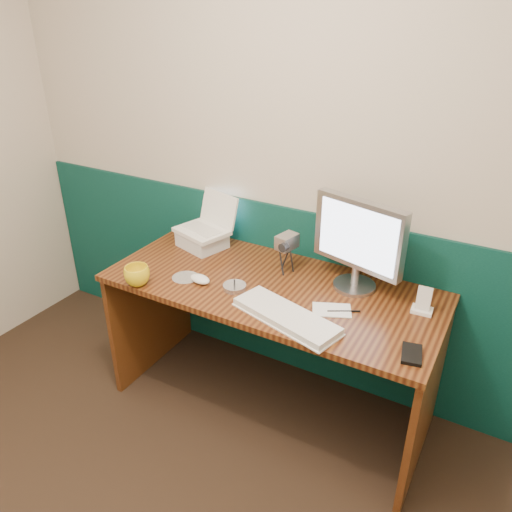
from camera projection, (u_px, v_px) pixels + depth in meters
The scene contains 18 objects.
back_wall at pixel (294, 161), 2.47m from camera, with size 3.50×0.04×2.50m, color beige.
wainscot at pixel (288, 291), 2.80m from camera, with size 3.48×0.02×1.00m, color #073030.
desk at pixel (270, 348), 2.54m from camera, with size 1.60×0.70×0.75m, color #361509.
laptop_riser at pixel (202, 240), 2.72m from camera, with size 0.23×0.20×0.08m, color silver.
laptop at pixel (201, 214), 2.66m from camera, with size 0.27×0.21×0.22m, color white, non-canonical shape.
monitor at pixel (359, 244), 2.25m from camera, with size 0.45×0.13×0.45m, color #A2A1A6, non-canonical shape.
keyboard at pixel (286, 317), 2.11m from camera, with size 0.48×0.16×0.03m, color white.
mouse_right at pixel (321, 330), 2.02m from camera, with size 0.10×0.06×0.03m, color white.
mouse_left at pixel (200, 279), 2.38m from camera, with size 0.11×0.07×0.04m, color white.
mug at pixel (137, 276), 2.35m from camera, with size 0.12×0.12×0.10m, color yellow.
camcorder at pixel (287, 256), 2.44m from camera, with size 0.08×0.12×0.18m, color #A7A6AB, non-canonical shape.
cd_spindle at pixel (235, 287), 2.33m from camera, with size 0.11×0.11×0.02m, color silver.
cd_loose_a at pixel (185, 277), 2.43m from camera, with size 0.13×0.13×0.00m, color silver.
pen at pixel (344, 311), 2.16m from camera, with size 0.01×0.01×0.14m, color black.
papers at pixel (332, 310), 2.17m from camera, with size 0.17×0.11×0.00m, color silver.
dock at pixel (422, 310), 2.16m from camera, with size 0.09×0.07×0.02m, color white.
music_player at pixel (424, 298), 2.13m from camera, with size 0.06×0.01×0.11m, color silver.
pda at pixel (412, 354), 1.89m from camera, with size 0.07×0.13×0.01m, color black.
Camera 1 is at (1.02, -0.44, 1.95)m, focal length 35.00 mm.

